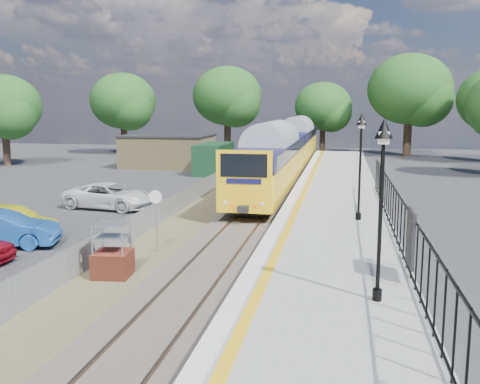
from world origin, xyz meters
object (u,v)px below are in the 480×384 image
(speed_sign, at_px, (156,211))
(car_blue, at_px, (1,229))
(brick_plinth, at_px, (112,251))
(victorian_lamp_south, at_px, (382,167))
(victorian_lamp_north, at_px, (361,142))
(car_yellow, at_px, (13,221))
(car_white, at_px, (110,196))
(train, at_px, (288,148))

(speed_sign, xyz_separation_m, car_blue, (-6.62, -0.32, -0.94))
(brick_plinth, bearing_deg, victorian_lamp_south, -19.49)
(victorian_lamp_south, bearing_deg, car_blue, 158.11)
(victorian_lamp_north, xyz_separation_m, car_yellow, (-15.34, -2.09, -3.63))
(car_white, bearing_deg, car_yellow, 175.88)
(train, relative_size, car_blue, 8.92)
(train, relative_size, speed_sign, 16.09)
(car_blue, xyz_separation_m, car_yellow, (-0.82, 1.99, -0.09))
(train, bearing_deg, speed_sign, -95.84)
(speed_sign, bearing_deg, car_yellow, 159.50)
(speed_sign, bearing_deg, brick_plinth, -105.17)
(victorian_lamp_north, distance_m, brick_plinth, 11.37)
(car_blue, bearing_deg, car_yellow, 7.13)
(car_yellow, bearing_deg, victorian_lamp_north, -72.90)
(victorian_lamp_south, bearing_deg, speed_sign, 142.43)
(brick_plinth, xyz_separation_m, car_yellow, (-7.02, 4.90, -0.26))
(train, bearing_deg, car_yellow, -112.90)
(victorian_lamp_south, xyz_separation_m, brick_plinth, (-8.52, 3.01, -3.37))
(train, xyz_separation_m, car_white, (-8.47, -16.89, -1.61))
(train, relative_size, car_white, 7.77)
(train, height_order, speed_sign, train)
(car_blue, bearing_deg, speed_sign, -102.49)
(brick_plinth, bearing_deg, car_blue, 154.93)
(car_blue, height_order, car_yellow, car_blue)
(victorian_lamp_south, xyz_separation_m, car_blue, (-14.72, 5.92, -3.54))
(car_yellow, height_order, car_white, car_white)
(car_blue, distance_m, car_yellow, 2.16)
(car_white, bearing_deg, brick_plinth, -146.40)
(victorian_lamp_south, distance_m, victorian_lamp_north, 10.00)
(train, xyz_separation_m, car_yellow, (-10.04, -23.77, -1.67))
(brick_plinth, relative_size, car_blue, 0.42)
(train, relative_size, car_yellow, 8.86)
(train, xyz_separation_m, car_blue, (-9.22, -25.77, -1.59))
(speed_sign, bearing_deg, car_white, 116.64)
(speed_sign, bearing_deg, car_blue, 174.94)
(victorian_lamp_north, relative_size, car_blue, 1.00)
(car_blue, bearing_deg, victorian_lamp_north, -89.52)
(victorian_lamp_north, distance_m, car_yellow, 15.90)
(victorian_lamp_south, bearing_deg, victorian_lamp_north, 91.15)
(train, distance_m, car_blue, 27.41)
(speed_sign, relative_size, car_white, 0.48)
(victorian_lamp_north, distance_m, train, 22.41)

